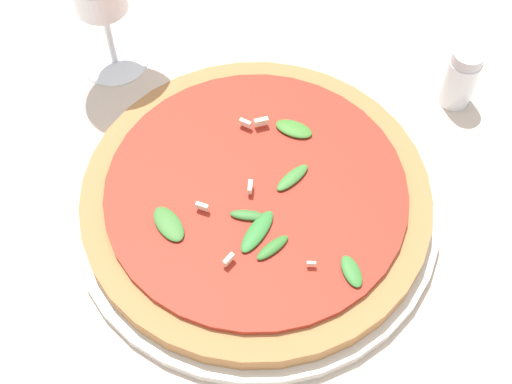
{
  "coord_description": "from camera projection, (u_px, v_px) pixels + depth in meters",
  "views": [
    {
      "loc": [
        0.19,
        -0.24,
        0.56
      ],
      "look_at": [
        -0.02,
        0.03,
        0.03
      ],
      "focal_mm": 50.0,
      "sensor_mm": 36.0,
      "label": 1
    }
  ],
  "objects": [
    {
      "name": "ground_plane",
      "position": [
        254.0,
        242.0,
        0.63
      ],
      "size": [
        6.0,
        6.0,
        0.0
      ],
      "primitive_type": "plane",
      "color": "beige"
    },
    {
      "name": "pizza_arugula_main",
      "position": [
        256.0,
        200.0,
        0.64
      ],
      "size": [
        0.33,
        0.33,
        0.05
      ],
      "color": "silver",
      "rests_on": "ground_plane"
    },
    {
      "name": "shaker_pepper",
      "position": [
        461.0,
        78.0,
        0.69
      ],
      "size": [
        0.03,
        0.03,
        0.07
      ],
      "color": "silver",
      "rests_on": "ground_plane"
    }
  ]
}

